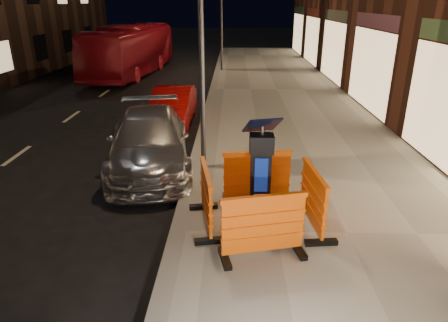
{
  "coord_description": "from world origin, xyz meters",
  "views": [
    {
      "loc": [
        0.97,
        -6.14,
        3.97
      ],
      "look_at": [
        0.8,
        1.0,
        1.1
      ],
      "focal_mm": 32.0,
      "sensor_mm": 36.0,
      "label": 1
    }
  ],
  "objects_px": {
    "parking_kiosk": "(260,177)",
    "barrier_front": "(263,226)",
    "barrier_back": "(257,177)",
    "car_red": "(174,124)",
    "barrier_bldgside": "(313,199)",
    "car_silver": "(151,166)",
    "barrier_kerbside": "(206,198)",
    "bus_doubledecker": "(134,74)"
  },
  "relations": [
    {
      "from": "car_red",
      "to": "bus_doubledecker",
      "type": "xyz_separation_m",
      "value": [
        -3.74,
        9.97,
        0.0
      ]
    },
    {
      "from": "parking_kiosk",
      "to": "barrier_back",
      "type": "relative_size",
      "value": 1.4
    },
    {
      "from": "barrier_front",
      "to": "barrier_bldgside",
      "type": "xyz_separation_m",
      "value": [
        0.95,
        0.95,
        0.0
      ]
    },
    {
      "from": "parking_kiosk",
      "to": "barrier_back",
      "type": "bearing_deg",
      "value": 81.98
    },
    {
      "from": "barrier_kerbside",
      "to": "car_silver",
      "type": "xyz_separation_m",
      "value": [
        -1.65,
        3.11,
        -0.69
      ]
    },
    {
      "from": "car_red",
      "to": "barrier_front",
      "type": "bearing_deg",
      "value": -71.83
    },
    {
      "from": "barrier_kerbside",
      "to": "bus_doubledecker",
      "type": "distance_m",
      "value": 17.76
    },
    {
      "from": "barrier_back",
      "to": "barrier_kerbside",
      "type": "bearing_deg",
      "value": -140.02
    },
    {
      "from": "barrier_back",
      "to": "barrier_bldgside",
      "type": "xyz_separation_m",
      "value": [
        0.95,
        -0.95,
        0.0
      ]
    },
    {
      "from": "barrier_front",
      "to": "bus_doubledecker",
      "type": "distance_m",
      "value": 18.96
    },
    {
      "from": "parking_kiosk",
      "to": "barrier_kerbside",
      "type": "height_order",
      "value": "parking_kiosk"
    },
    {
      "from": "barrier_back",
      "to": "car_red",
      "type": "height_order",
      "value": "barrier_back"
    },
    {
      "from": "barrier_back",
      "to": "barrier_kerbside",
      "type": "relative_size",
      "value": 1.0
    },
    {
      "from": "barrier_front",
      "to": "bus_doubledecker",
      "type": "height_order",
      "value": "bus_doubledecker"
    },
    {
      "from": "parking_kiosk",
      "to": "barrier_front",
      "type": "relative_size",
      "value": 1.4
    },
    {
      "from": "barrier_bldgside",
      "to": "car_silver",
      "type": "height_order",
      "value": "barrier_bldgside"
    },
    {
      "from": "barrier_back",
      "to": "car_red",
      "type": "relative_size",
      "value": 0.37
    },
    {
      "from": "barrier_front",
      "to": "car_red",
      "type": "bearing_deg",
      "value": 94.96
    },
    {
      "from": "barrier_kerbside",
      "to": "barrier_bldgside",
      "type": "height_order",
      "value": "same"
    },
    {
      "from": "barrier_front",
      "to": "barrier_back",
      "type": "height_order",
      "value": "same"
    },
    {
      "from": "barrier_front",
      "to": "parking_kiosk",
      "type": "bearing_deg",
      "value": 76.98
    },
    {
      "from": "barrier_bldgside",
      "to": "car_silver",
      "type": "distance_m",
      "value": 4.77
    },
    {
      "from": "parking_kiosk",
      "to": "car_red",
      "type": "xyz_separation_m",
      "value": [
        -2.56,
        6.95,
        -1.12
      ]
    },
    {
      "from": "barrier_back",
      "to": "car_red",
      "type": "distance_m",
      "value": 6.57
    },
    {
      "from": "barrier_kerbside",
      "to": "barrier_back",
      "type": "bearing_deg",
      "value": -55.02
    },
    {
      "from": "car_red",
      "to": "bus_doubledecker",
      "type": "relative_size",
      "value": 0.38
    },
    {
      "from": "car_silver",
      "to": "car_red",
      "type": "distance_m",
      "value": 3.85
    },
    {
      "from": "barrier_back",
      "to": "car_red",
      "type": "bearing_deg",
      "value": 108.11
    },
    {
      "from": "barrier_back",
      "to": "bus_doubledecker",
      "type": "distance_m",
      "value": 17.18
    },
    {
      "from": "barrier_front",
      "to": "car_red",
      "type": "distance_m",
      "value": 8.34
    },
    {
      "from": "barrier_kerbside",
      "to": "car_red",
      "type": "xyz_separation_m",
      "value": [
        -1.61,
        6.95,
        -0.69
      ]
    },
    {
      "from": "barrier_back",
      "to": "barrier_bldgside",
      "type": "distance_m",
      "value": 1.34
    },
    {
      "from": "car_red",
      "to": "barrier_bldgside",
      "type": "bearing_deg",
      "value": -62.99
    },
    {
      "from": "parking_kiosk",
      "to": "barrier_front",
      "type": "bearing_deg",
      "value": -98.02
    },
    {
      "from": "barrier_bldgside",
      "to": "barrier_back",
      "type": "bearing_deg",
      "value": 38.98
    },
    {
      "from": "barrier_back",
      "to": "car_red",
      "type": "xyz_separation_m",
      "value": [
        -2.56,
        6.0,
        -0.69
      ]
    },
    {
      "from": "barrier_kerbside",
      "to": "bus_doubledecker",
      "type": "relative_size",
      "value": 0.14
    },
    {
      "from": "barrier_kerbside",
      "to": "barrier_bldgside",
      "type": "xyz_separation_m",
      "value": [
        1.9,
        0.0,
        0.0
      ]
    },
    {
      "from": "barrier_kerbside",
      "to": "car_silver",
      "type": "relative_size",
      "value": 0.29
    },
    {
      "from": "car_silver",
      "to": "car_red",
      "type": "bearing_deg",
      "value": 79.62
    },
    {
      "from": "car_silver",
      "to": "barrier_bldgside",
      "type": "bearing_deg",
      "value": -51.05
    },
    {
      "from": "barrier_back",
      "to": "barrier_kerbside",
      "type": "height_order",
      "value": "same"
    }
  ]
}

